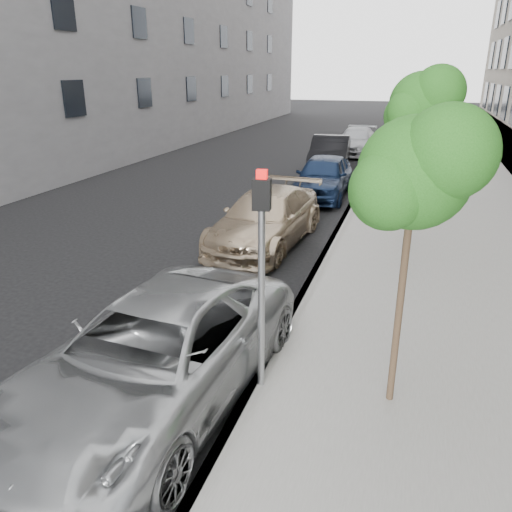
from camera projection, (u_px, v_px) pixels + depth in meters
The scene contains 12 objects.
ground at pixel (145, 427), 6.92m from camera, with size 160.00×160.00×0.00m, color black.
sidewalk at pixel (436, 160), 27.11m from camera, with size 6.40×72.00×0.14m, color gray.
curb at pixel (377, 157), 27.99m from camera, with size 0.15×72.00×0.14m, color #9E9B93.
tree_near at pixel (417, 173), 6.13m from camera, with size 1.75×1.55×4.18m.
tree_mid at pixel (423, 104), 11.79m from camera, with size 1.82×1.62×4.65m.
tree_far at pixel (423, 94), 17.61m from camera, with size 1.78×1.58×4.59m.
signal_pole at pixel (261, 259), 6.92m from camera, with size 0.26×0.21×3.29m.
minivan at pixel (156, 354), 7.24m from camera, with size 2.60×5.63×1.57m, color #9FA1A3.
suv at pixel (266, 218), 13.96m from camera, with size 2.10×5.18×1.50m, color tan.
sedan_blue at pixel (323, 176), 19.19m from camera, with size 1.90×4.72×1.61m, color #111E3A.
sedan_black at pixel (330, 154), 24.25m from camera, with size 1.75×5.01×1.65m, color black.
sedan_rear at pixel (356, 141), 29.15m from camera, with size 2.07×5.08×1.47m, color #93959A.
Camera 1 is at (3.18, -4.91, 4.65)m, focal length 35.00 mm.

